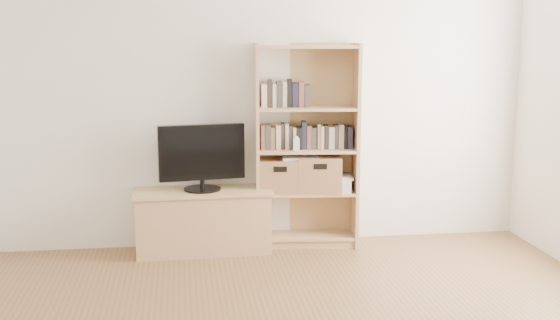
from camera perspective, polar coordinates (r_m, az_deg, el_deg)
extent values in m
cube|color=white|center=(5.90, -1.25, 5.56)|extent=(4.50, 0.02, 2.60)
cube|color=tan|center=(5.84, -6.27, -5.04)|extent=(1.09, 0.43, 0.50)
cube|color=tan|center=(5.85, 2.20, 1.11)|extent=(0.88, 0.38, 1.71)
cube|color=black|center=(5.72, -6.38, 0.24)|extent=(0.70, 0.15, 0.55)
cube|color=brown|center=(5.86, 2.19, 2.00)|extent=(0.82, 0.21, 0.22)
cube|color=brown|center=(5.80, 0.34, 5.33)|extent=(0.39, 0.19, 0.20)
cube|color=white|center=(5.75, 1.35, 1.25)|extent=(0.06, 0.04, 0.10)
cube|color=#9E6F47|center=(5.88, -0.02, -1.24)|extent=(0.36, 0.31, 0.28)
cube|color=#9E6F47|center=(5.90, 3.20, -1.10)|extent=(0.40, 0.34, 0.30)
cube|color=white|center=(5.85, 1.67, 0.19)|extent=(0.32, 0.24, 0.02)
cube|color=silver|center=(5.94, 5.01, -1.97)|extent=(0.21, 0.27, 0.11)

